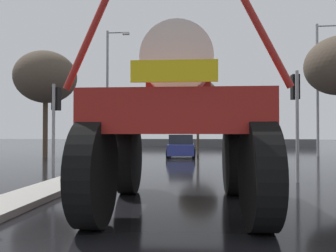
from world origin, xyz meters
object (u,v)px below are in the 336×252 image
sedan_ahead (181,146)px  bare_tree_left (46,77)px  streetlight_far_right (320,83)px  traffic_signal_near_left (56,110)px  traffic_signal_near_right (296,101)px  streetlight_far_left (109,87)px  bare_tree_far_center (198,96)px  oversize_sprayer (179,121)px

sedan_ahead → bare_tree_left: 10.28m
streetlight_far_right → bare_tree_left: (-18.70, -2.80, 0.23)m
traffic_signal_near_left → traffic_signal_near_right: traffic_signal_near_right is taller
sedan_ahead → streetlight_far_left: streetlight_far_left is taller
traffic_signal_near_left → streetlight_far_left: size_ratio=0.37×
bare_tree_left → traffic_signal_near_right: bearing=-35.1°
bare_tree_left → bare_tree_far_center: 16.83m
oversize_sprayer → streetlight_far_left: (-6.40, 16.50, 3.15)m
oversize_sprayer → bare_tree_left: size_ratio=0.74×
sedan_ahead → traffic_signal_near_left: 11.70m
traffic_signal_near_right → streetlight_far_right: 13.60m
streetlight_far_right → bare_tree_far_center: streetlight_far_right is taller
traffic_signal_near_left → streetlight_far_right: streetlight_far_right is taller
sedan_ahead → streetlight_far_right: bearing=-83.7°
streetlight_far_left → streetlight_far_right: bearing=0.4°
oversize_sprayer → streetlight_far_right: size_ratio=0.57×
streetlight_far_left → streetlight_far_right: streetlight_far_right is taller
sedan_ahead → streetlight_far_right: (9.64, 1.50, 4.44)m
traffic_signal_near_left → bare_tree_left: size_ratio=0.48×
streetlight_far_right → streetlight_far_left: bearing=-179.6°
bare_tree_left → oversize_sprayer: bearing=-54.1°
sedan_ahead → traffic_signal_near_right: 11.99m
traffic_signal_near_left → streetlight_far_left: bearing=97.4°
oversize_sprayer → sedan_ahead: 15.18m
sedan_ahead → traffic_signal_near_left: traffic_signal_near_left is taller
traffic_signal_near_left → streetlight_far_right: bearing=42.5°
oversize_sprayer → traffic_signal_near_left: size_ratio=1.54×
oversize_sprayer → streetlight_far_left: size_ratio=0.57×
traffic_signal_near_left → traffic_signal_near_right: size_ratio=0.92×
traffic_signal_near_left → streetlight_far_left: streetlight_far_left is taller
sedan_ahead → streetlight_far_right: 10.71m
traffic_signal_near_right → sedan_ahead: bearing=112.8°
traffic_signal_near_right → bare_tree_left: bearing=144.9°
streetlight_far_right → oversize_sprayer: bearing=-117.7°
sedan_ahead → oversize_sprayer: bearing=-179.0°
streetlight_far_left → bare_tree_left: 4.49m
traffic_signal_near_left → oversize_sprayer: bearing=-41.2°
sedan_ahead → streetlight_far_left: (-5.48, 1.39, 4.36)m
traffic_signal_near_right → streetlight_far_right: streetlight_far_right is taller
sedan_ahead → streetlight_far_left: size_ratio=0.45×
streetlight_far_left → bare_tree_left: bearing=-143.0°
oversize_sprayer → traffic_signal_near_right: (3.67, 4.20, 0.79)m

